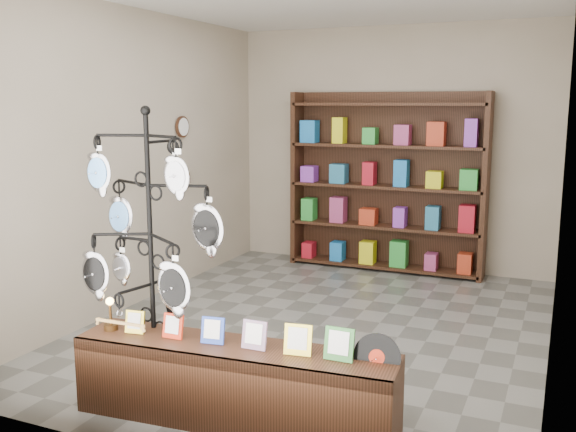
# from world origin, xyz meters

# --- Properties ---
(ground) EXTENTS (5.00, 5.00, 0.00)m
(ground) POSITION_xyz_m (0.00, 0.00, 0.00)
(ground) COLOR slate
(ground) RESTS_ON ground
(room_envelope) EXTENTS (5.00, 5.00, 5.00)m
(room_envelope) POSITION_xyz_m (0.00, 0.00, 1.85)
(room_envelope) COLOR #B0A08D
(room_envelope) RESTS_ON ground
(display_tree) EXTENTS (1.05, 0.90, 2.05)m
(display_tree) POSITION_xyz_m (-0.53, -1.86, 1.18)
(display_tree) COLOR black
(display_tree) RESTS_ON ground
(front_shelf) EXTENTS (2.16, 0.61, 0.76)m
(front_shelf) POSITION_xyz_m (0.15, -1.94, 0.27)
(front_shelf) COLOR black
(front_shelf) RESTS_ON ground
(back_shelving) EXTENTS (2.42, 0.36, 2.20)m
(back_shelving) POSITION_xyz_m (0.00, 2.30, 1.03)
(back_shelving) COLOR black
(back_shelving) RESTS_ON ground
(wall_clocks) EXTENTS (0.03, 0.24, 0.84)m
(wall_clocks) POSITION_xyz_m (-1.97, 0.80, 1.50)
(wall_clocks) COLOR black
(wall_clocks) RESTS_ON ground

